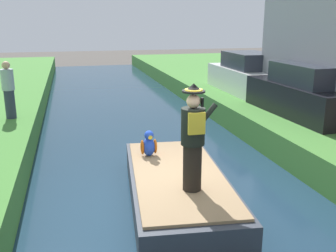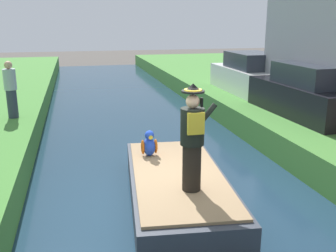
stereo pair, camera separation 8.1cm
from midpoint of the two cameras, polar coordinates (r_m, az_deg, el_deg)
ground_plane at (r=7.68m, az=1.92°, el=-12.10°), size 80.00×80.00×0.00m
canal_water at (r=7.65m, az=1.92°, el=-11.77°), size 5.84×48.00×0.10m
boat at (r=7.60m, az=1.72°, el=-9.03°), size 2.23×4.37×0.61m
person_pirate at (r=6.45m, az=4.00°, el=-1.84°), size 0.61×0.42×1.85m
parrot_plush at (r=8.30m, az=-2.50°, el=-2.78°), size 0.36×0.34×0.57m
parked_car_dark at (r=11.93m, az=20.17°, el=4.51°), size 1.84×4.06×1.50m
parked_car_white at (r=15.31m, az=12.07°, el=7.35°), size 1.71×4.01×1.50m
person_bystander at (r=11.68m, az=-22.01°, el=5.04°), size 0.34×0.34×1.60m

